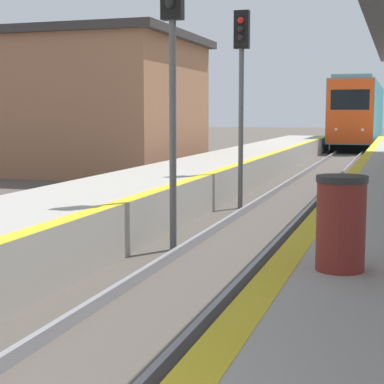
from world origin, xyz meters
name	(u,v)px	position (x,y,z in m)	size (l,w,h in m)	color
train	(360,113)	(0.00, 45.60, 2.30)	(2.65, 19.37, 4.52)	black
signal_mid	(172,54)	(-0.97, 9.19, 3.34)	(0.36, 0.31, 4.80)	#595959
signal_far	(241,72)	(-1.01, 14.28, 3.34)	(0.36, 0.31, 4.80)	#595959
trash_bin	(341,223)	(2.20, 4.93, 1.35)	(0.48, 0.48, 0.89)	maroon
station_building	(37,104)	(-11.59, 22.37, 2.71)	(13.16, 7.89, 5.40)	#9E6B4C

